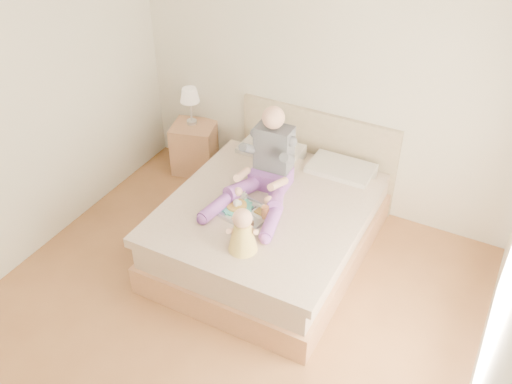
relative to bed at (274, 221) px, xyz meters
The scene contains 7 objects.
room 1.61m from the bed, 85.70° to the right, with size 4.02×4.22×2.71m.
bed is the anchor object (origin of this frame).
nightstand 1.62m from the bed, 150.47° to the left, with size 0.56×0.53×0.57m.
lamp 1.77m from the bed, 150.08° to the left, with size 0.21×0.21×0.42m.
adult 0.55m from the bed, 168.00° to the left, with size 0.70×1.00×0.83m.
tray 0.49m from the bed, 109.97° to the right, with size 0.52×0.44×0.13m.
baby 0.88m from the bed, 83.62° to the right, with size 0.30×0.36×0.40m.
Camera 1 is at (1.80, -2.67, 3.72)m, focal length 40.00 mm.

